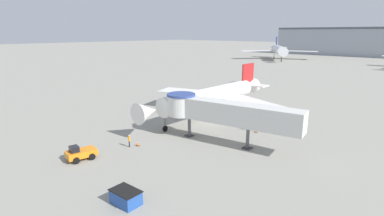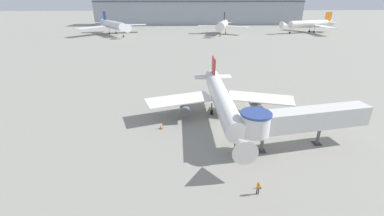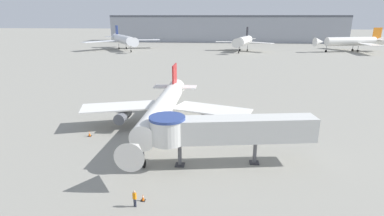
{
  "view_description": "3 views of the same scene",
  "coord_description": "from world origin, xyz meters",
  "px_view_note": "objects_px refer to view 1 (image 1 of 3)",
  "views": [
    {
      "loc": [
        30.03,
        -37.77,
        14.53
      ],
      "look_at": [
        -2.28,
        -1.56,
        2.22
      ],
      "focal_mm": 28.0,
      "sensor_mm": 36.0,
      "label": 1
    },
    {
      "loc": [
        -8.89,
        -37.52,
        19.86
      ],
      "look_at": [
        -6.93,
        -3.42,
        5.05
      ],
      "focal_mm": 24.0,
      "sensor_mm": 36.0,
      "label": 2
    },
    {
      "loc": [
        7.15,
        -38.96,
        16.77
      ],
      "look_at": [
        2.82,
        3.92,
        3.58
      ],
      "focal_mm": 28.0,
      "sensor_mm": 36.0,
      "label": 3
    }
  ],
  "objects_px": {
    "jet_bridge": "(220,111)",
    "pushback_tug_orange": "(80,153)",
    "main_airplane": "(213,96)",
    "traffic_cone_starboard_wing": "(256,131)",
    "traffic_cone_port_wing": "(160,108)",
    "traffic_cone_near_nose": "(138,143)",
    "service_container_blue": "(126,197)",
    "background_jet_blue_tail": "(279,50)",
    "ground_crew_marshaller": "(129,140)"
  },
  "relations": [
    {
      "from": "pushback_tug_orange",
      "to": "ground_crew_marshaller",
      "type": "distance_m",
      "value": 6.3
    },
    {
      "from": "traffic_cone_near_nose",
      "to": "ground_crew_marshaller",
      "type": "xyz_separation_m",
      "value": [
        -0.5,
        -0.97,
        0.63
      ]
    },
    {
      "from": "service_container_blue",
      "to": "background_jet_blue_tail",
      "type": "bearing_deg",
      "value": 111.3
    },
    {
      "from": "jet_bridge",
      "to": "pushback_tug_orange",
      "type": "height_order",
      "value": "jet_bridge"
    },
    {
      "from": "traffic_cone_near_nose",
      "to": "traffic_cone_starboard_wing",
      "type": "height_order",
      "value": "traffic_cone_near_nose"
    },
    {
      "from": "pushback_tug_orange",
      "to": "jet_bridge",
      "type": "bearing_deg",
      "value": 69.97
    },
    {
      "from": "pushback_tug_orange",
      "to": "traffic_cone_port_wing",
      "type": "bearing_deg",
      "value": 124.88
    },
    {
      "from": "traffic_cone_port_wing",
      "to": "ground_crew_marshaller",
      "type": "relative_size",
      "value": 0.49
    },
    {
      "from": "jet_bridge",
      "to": "ground_crew_marshaller",
      "type": "xyz_separation_m",
      "value": [
        -7.74,
        -9.13,
        -3.43
      ]
    },
    {
      "from": "jet_bridge",
      "to": "pushback_tug_orange",
      "type": "bearing_deg",
      "value": -129.29
    },
    {
      "from": "pushback_tug_orange",
      "to": "ground_crew_marshaller",
      "type": "xyz_separation_m",
      "value": [
        1.05,
        6.21,
        0.17
      ]
    },
    {
      "from": "main_airplane",
      "to": "pushback_tug_orange",
      "type": "distance_m",
      "value": 25.28
    },
    {
      "from": "main_airplane",
      "to": "pushback_tug_orange",
      "type": "height_order",
      "value": "main_airplane"
    },
    {
      "from": "traffic_cone_port_wing",
      "to": "background_jet_blue_tail",
      "type": "bearing_deg",
      "value": 105.73
    },
    {
      "from": "jet_bridge",
      "to": "background_jet_blue_tail",
      "type": "distance_m",
      "value": 133.96
    },
    {
      "from": "main_airplane",
      "to": "pushback_tug_orange",
      "type": "relative_size",
      "value": 8.47
    },
    {
      "from": "main_airplane",
      "to": "service_container_blue",
      "type": "xyz_separation_m",
      "value": [
        11.71,
        -27.27,
        -2.97
      ]
    },
    {
      "from": "jet_bridge",
      "to": "pushback_tug_orange",
      "type": "relative_size",
      "value": 5.32
    },
    {
      "from": "traffic_cone_near_nose",
      "to": "ground_crew_marshaller",
      "type": "distance_m",
      "value": 1.26
    },
    {
      "from": "pushback_tug_orange",
      "to": "background_jet_blue_tail",
      "type": "xyz_separation_m",
      "value": [
        -43.2,
        138.79,
        4.47
      ]
    },
    {
      "from": "main_airplane",
      "to": "jet_bridge",
      "type": "distance_m",
      "value": 13.15
    },
    {
      "from": "traffic_cone_starboard_wing",
      "to": "background_jet_blue_tail",
      "type": "distance_m",
      "value": 128.29
    },
    {
      "from": "traffic_cone_port_wing",
      "to": "ground_crew_marshaller",
      "type": "distance_m",
      "value": 19.55
    },
    {
      "from": "pushback_tug_orange",
      "to": "traffic_cone_near_nose",
      "type": "relative_size",
      "value": 5.2
    },
    {
      "from": "traffic_cone_port_wing",
      "to": "ground_crew_marshaller",
      "type": "bearing_deg",
      "value": -54.34
    },
    {
      "from": "main_airplane",
      "to": "traffic_cone_starboard_wing",
      "type": "xyz_separation_m",
      "value": [
        10.38,
        -2.77,
        -3.33
      ]
    },
    {
      "from": "jet_bridge",
      "to": "traffic_cone_near_nose",
      "type": "bearing_deg",
      "value": -141.06
    },
    {
      "from": "jet_bridge",
      "to": "ground_crew_marshaller",
      "type": "bearing_deg",
      "value": -139.75
    },
    {
      "from": "service_container_blue",
      "to": "traffic_cone_port_wing",
      "type": "relative_size",
      "value": 3.37
    },
    {
      "from": "jet_bridge",
      "to": "pushback_tug_orange",
      "type": "distance_m",
      "value": 18.04
    },
    {
      "from": "background_jet_blue_tail",
      "to": "traffic_cone_starboard_wing",
      "type": "bearing_deg",
      "value": -97.99
    },
    {
      "from": "main_airplane",
      "to": "pushback_tug_orange",
      "type": "xyz_separation_m",
      "value": [
        -0.05,
        -25.12,
        -2.83
      ]
    },
    {
      "from": "traffic_cone_near_nose",
      "to": "pushback_tug_orange",
      "type": "bearing_deg",
      "value": -102.19
    },
    {
      "from": "traffic_cone_port_wing",
      "to": "jet_bridge",
      "type": "bearing_deg",
      "value": -19.44
    },
    {
      "from": "traffic_cone_near_nose",
      "to": "traffic_cone_starboard_wing",
      "type": "bearing_deg",
      "value": 59.69
    },
    {
      "from": "service_container_blue",
      "to": "traffic_cone_starboard_wing",
      "type": "xyz_separation_m",
      "value": [
        -1.34,
        24.5,
        -0.36
      ]
    },
    {
      "from": "traffic_cone_port_wing",
      "to": "service_container_blue",
      "type": "bearing_deg",
      "value": -47.64
    },
    {
      "from": "service_container_blue",
      "to": "traffic_cone_port_wing",
      "type": "bearing_deg",
      "value": 132.36
    },
    {
      "from": "main_airplane",
      "to": "traffic_cone_starboard_wing",
      "type": "height_order",
      "value": "main_airplane"
    },
    {
      "from": "traffic_cone_port_wing",
      "to": "traffic_cone_near_nose",
      "type": "distance_m",
      "value": 19.07
    },
    {
      "from": "traffic_cone_starboard_wing",
      "to": "pushback_tug_orange",
      "type": "bearing_deg",
      "value": -114.99
    },
    {
      "from": "service_container_blue",
      "to": "traffic_cone_starboard_wing",
      "type": "bearing_deg",
      "value": 93.12
    },
    {
      "from": "ground_crew_marshaller",
      "to": "background_jet_blue_tail",
      "type": "relative_size",
      "value": 0.04
    },
    {
      "from": "traffic_cone_starboard_wing",
      "to": "background_jet_blue_tail",
      "type": "bearing_deg",
      "value": 114.73
    },
    {
      "from": "pushback_tug_orange",
      "to": "traffic_cone_port_wing",
      "type": "height_order",
      "value": "pushback_tug_orange"
    },
    {
      "from": "jet_bridge",
      "to": "traffic_cone_starboard_wing",
      "type": "relative_size",
      "value": 30.84
    },
    {
      "from": "traffic_cone_near_nose",
      "to": "background_jet_blue_tail",
      "type": "relative_size",
      "value": 0.02
    },
    {
      "from": "background_jet_blue_tail",
      "to": "traffic_cone_near_nose",
      "type": "bearing_deg",
      "value": -103.94
    },
    {
      "from": "jet_bridge",
      "to": "traffic_cone_starboard_wing",
      "type": "distance_m",
      "value": 8.29
    },
    {
      "from": "main_airplane",
      "to": "service_container_blue",
      "type": "relative_size",
      "value": 11.03
    }
  ]
}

